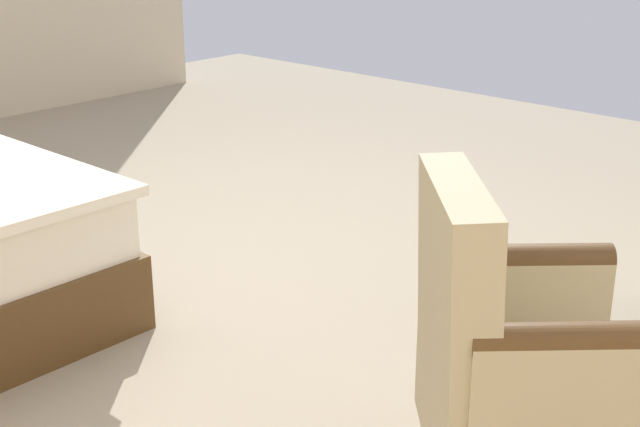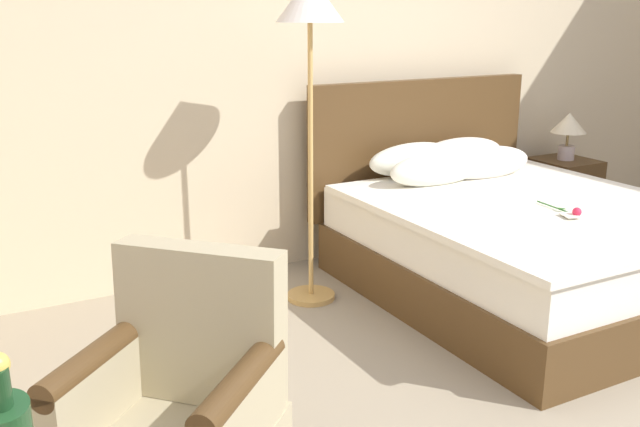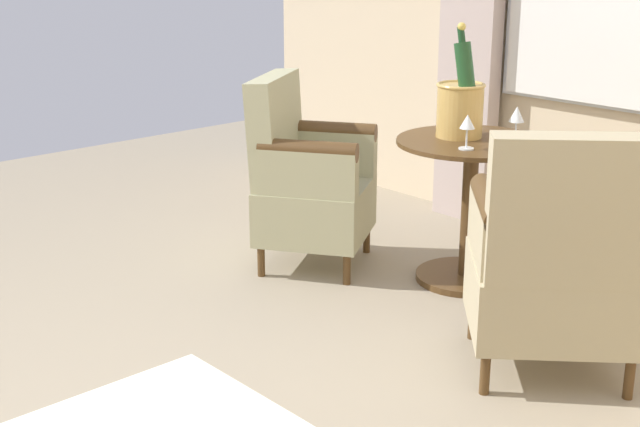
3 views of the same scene
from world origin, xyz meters
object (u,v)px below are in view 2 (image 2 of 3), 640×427
object	(u,v)px
nightstand	(562,195)
armchair_by_window	(180,420)
floor_lamp_brass	(310,26)
bedside_lamp	(569,127)
bed	(511,237)

from	to	relation	value
nightstand	armchair_by_window	size ratio (longest dim) A/B	0.58
floor_lamp_brass	armchair_by_window	size ratio (longest dim) A/B	1.94
armchair_by_window	nightstand	bearing A→B (deg)	27.13
nightstand	floor_lamp_brass	world-z (taller)	floor_lamp_brass
floor_lamp_brass	armchair_by_window	distance (m)	2.31
bedside_lamp	floor_lamp_brass	bearing A→B (deg)	-172.68
nightstand	bedside_lamp	bearing A→B (deg)	-180.00
bedside_lamp	armchair_by_window	distance (m)	4.08
bed	bedside_lamp	distance (m)	1.52
floor_lamp_brass	bedside_lamp	bearing A→B (deg)	7.32
bed	armchair_by_window	size ratio (longest dim) A/B	2.21
floor_lamp_brass	armchair_by_window	world-z (taller)	floor_lamp_brass
armchair_by_window	bedside_lamp	bearing A→B (deg)	27.13
bed	floor_lamp_brass	bearing A→B (deg)	157.30
bed	armchair_by_window	bearing A→B (deg)	-155.36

